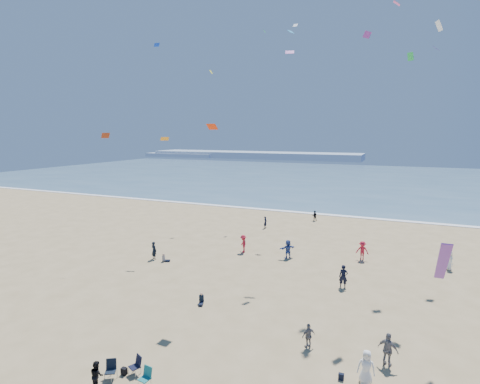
% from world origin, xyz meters
% --- Properties ---
extents(ocean, '(220.00, 100.00, 0.06)m').
position_xyz_m(ocean, '(0.00, 95.00, 0.03)').
color(ocean, '#476B84').
rests_on(ocean, ground).
extents(surf_line, '(220.00, 1.20, 0.08)m').
position_xyz_m(surf_line, '(0.00, 45.00, 0.04)').
color(surf_line, white).
rests_on(surf_line, ground).
extents(headland_far, '(110.00, 20.00, 3.20)m').
position_xyz_m(headland_far, '(-60.00, 170.00, 1.60)').
color(headland_far, '#7A8EA8').
rests_on(headland_far, ground).
extents(headland_near, '(40.00, 14.00, 2.00)m').
position_xyz_m(headland_near, '(-100.00, 165.00, 1.00)').
color(headland_near, '#7A8EA8').
rests_on(headland_near, ground).
extents(standing_flyers, '(39.76, 43.91, 1.94)m').
position_xyz_m(standing_flyers, '(5.42, 15.37, 0.90)').
color(standing_flyers, white).
rests_on(standing_flyers, ground).
extents(seated_group, '(24.18, 18.35, 0.84)m').
position_xyz_m(seated_group, '(2.35, 5.84, 0.42)').
color(seated_group, silver).
rests_on(seated_group, ground).
extents(chair_cluster, '(2.75, 1.61, 1.00)m').
position_xyz_m(chair_cluster, '(-1.07, 0.71, 0.50)').
color(chair_cluster, black).
rests_on(chair_cluster, ground).
extents(black_backpack, '(0.30, 0.22, 0.38)m').
position_xyz_m(black_backpack, '(-1.66, 0.95, 0.19)').
color(black_backpack, black).
rests_on(black_backpack, ground).
extents(navy_bag, '(0.28, 0.18, 0.34)m').
position_xyz_m(navy_bag, '(8.98, 5.07, 0.17)').
color(navy_bag, black).
rests_on(navy_bag, ground).
extents(kites_aloft, '(42.06, 46.41, 29.35)m').
position_xyz_m(kites_aloft, '(8.96, 13.27, 14.77)').
color(kites_aloft, blue).
rests_on(kites_aloft, ground).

